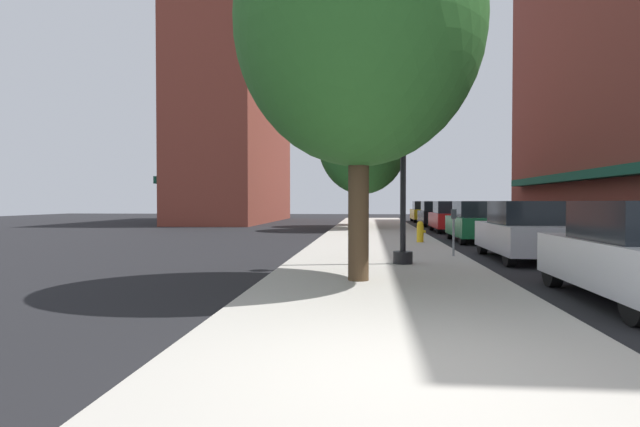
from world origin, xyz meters
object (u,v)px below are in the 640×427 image
at_px(tree_mid, 359,23).
at_px(car_green, 476,222).
at_px(fire_hydrant, 420,232).
at_px(car_silver, 523,231).
at_px(car_white, 639,254).
at_px(lamppost, 403,138).
at_px(car_black, 434,214).
at_px(tree_near, 363,143).
at_px(car_red, 450,217).
at_px(tree_far, 364,144).
at_px(parking_meter_near, 454,226).
at_px(car_yellow, 423,212).

height_order(tree_mid, car_green, tree_mid).
relative_size(fire_hydrant, car_green, 0.18).
bearing_deg(tree_mid, car_silver, 47.67).
distance_m(fire_hydrant, car_white, 11.34).
relative_size(lamppost, car_black, 1.37).
relative_size(tree_near, car_silver, 1.80).
bearing_deg(fire_hydrant, lamppost, -98.93).
distance_m(fire_hydrant, car_red, 8.94).
height_order(tree_far, car_silver, tree_far).
bearing_deg(car_silver, parking_meter_near, -173.42).
bearing_deg(fire_hydrant, tree_far, 98.75).
height_order(car_white, car_black, same).
height_order(tree_near, car_silver, tree_near).
distance_m(car_green, car_yellow, 20.51).
distance_m(tree_near, tree_far, 4.59).
bearing_deg(tree_near, fire_hydrant, -76.97).
xyz_separation_m(parking_meter_near, tree_far, (-2.66, 19.40, 4.41)).
bearing_deg(car_silver, car_red, 90.76).
xyz_separation_m(fire_hydrant, car_white, (2.39, -11.08, 0.29)).
height_order(parking_meter_near, car_white, car_white).
distance_m(tree_near, car_red, 6.36).
distance_m(car_silver, car_green, 6.63).
height_order(fire_hydrant, parking_meter_near, parking_meter_near).
relative_size(fire_hydrant, car_red, 0.18).
relative_size(fire_hydrant, car_white, 0.18).
distance_m(tree_far, car_yellow, 10.24).
height_order(car_white, car_red, same).
height_order(tree_far, car_black, tree_far).
relative_size(tree_mid, tree_far, 0.97).
height_order(fire_hydrant, tree_mid, tree_mid).
xyz_separation_m(fire_hydrant, car_green, (2.39, 1.86, 0.29)).
xyz_separation_m(tree_mid, car_black, (4.51, 25.12, -4.26)).
height_order(tree_mid, car_yellow, tree_mid).
height_order(car_green, car_yellow, same).
distance_m(car_red, car_black, 6.80).
bearing_deg(car_green, car_black, 89.13).
bearing_deg(lamppost, tree_far, 93.05).
height_order(lamppost, car_black, lamppost).
bearing_deg(car_black, parking_meter_near, -97.74).
bearing_deg(lamppost, car_white, -50.21).
bearing_deg(tree_far, car_yellow, 59.82).
relative_size(car_white, car_red, 1.00).
bearing_deg(car_yellow, car_red, -88.75).
relative_size(lamppost, parking_meter_near, 4.50).
distance_m(car_white, car_green, 12.94).
relative_size(lamppost, tree_mid, 0.76).
relative_size(fire_hydrant, car_yellow, 0.18).
bearing_deg(tree_mid, car_yellow, 82.00).
bearing_deg(parking_meter_near, tree_mid, -118.31).
xyz_separation_m(tree_near, car_silver, (4.67, -14.63, -4.13)).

